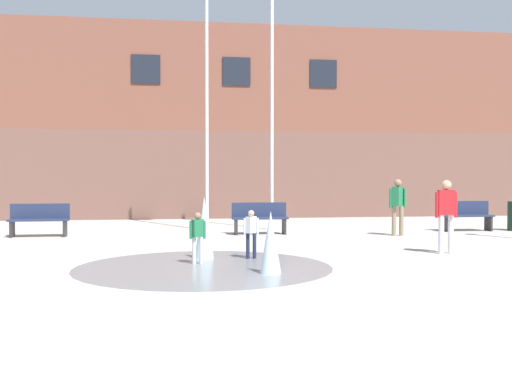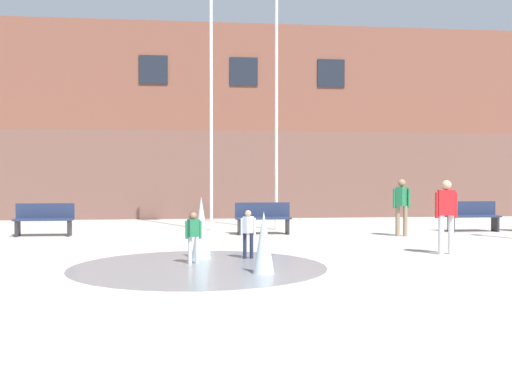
{
  "view_description": "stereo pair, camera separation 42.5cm",
  "coord_description": "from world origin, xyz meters",
  "px_view_note": "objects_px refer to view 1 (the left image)",
  "views": [
    {
      "loc": [
        -2.65,
        -6.0,
        1.68
      ],
      "look_at": [
        -0.61,
        7.99,
        1.3
      ],
      "focal_mm": 42.0,
      "sensor_mm": 36.0,
      "label": 1
    },
    {
      "loc": [
        -2.23,
        -6.05,
        1.68
      ],
      "look_at": [
        -0.61,
        7.99,
        1.3
      ],
      "focal_mm": 42.0,
      "sensor_mm": 36.0,
      "label": 2
    }
  ],
  "objects_px": {
    "park_bench_under_left_flagpole": "(39,219)",
    "child_in_fountain": "(251,230)",
    "park_bench_near_trashcan": "(466,215)",
    "flagpole_right": "(273,84)",
    "flagpole_left": "(208,79)",
    "teen_by_trashcan": "(398,203)",
    "child_running": "(198,234)",
    "adult_watching": "(446,210)",
    "park_bench_under_right_flagpole": "(260,218)"
  },
  "relations": [
    {
      "from": "park_bench_near_trashcan",
      "to": "flagpole_left",
      "type": "distance_m",
      "value": 8.94
    },
    {
      "from": "park_bench_under_left_flagpole",
      "to": "park_bench_near_trashcan",
      "type": "relative_size",
      "value": 1.0
    },
    {
      "from": "flagpole_right",
      "to": "park_bench_under_left_flagpole",
      "type": "bearing_deg",
      "value": -169.8
    },
    {
      "from": "adult_watching",
      "to": "flagpole_left",
      "type": "bearing_deg",
      "value": -38.47
    },
    {
      "from": "teen_by_trashcan",
      "to": "park_bench_near_trashcan",
      "type": "bearing_deg",
      "value": -21.56
    },
    {
      "from": "flagpole_right",
      "to": "teen_by_trashcan",
      "type": "bearing_deg",
      "value": -37.43
    },
    {
      "from": "park_bench_under_left_flagpole",
      "to": "teen_by_trashcan",
      "type": "xyz_separation_m",
      "value": [
        9.91,
        -1.19,
        0.45
      ]
    },
    {
      "from": "park_bench_under_left_flagpole",
      "to": "flagpole_right",
      "type": "height_order",
      "value": "flagpole_right"
    },
    {
      "from": "park_bench_under_left_flagpole",
      "to": "child_in_fountain",
      "type": "relative_size",
      "value": 1.62
    },
    {
      "from": "park_bench_near_trashcan",
      "to": "teen_by_trashcan",
      "type": "distance_m",
      "value": 2.89
    },
    {
      "from": "park_bench_under_right_flagpole",
      "to": "flagpole_right",
      "type": "relative_size",
      "value": 0.19
    },
    {
      "from": "adult_watching",
      "to": "park_bench_near_trashcan",
      "type": "bearing_deg",
      "value": -107.31
    },
    {
      "from": "park_bench_under_left_flagpole",
      "to": "flagpole_left",
      "type": "height_order",
      "value": "flagpole_left"
    },
    {
      "from": "park_bench_under_right_flagpole",
      "to": "park_bench_near_trashcan",
      "type": "relative_size",
      "value": 1.0
    },
    {
      "from": "park_bench_under_right_flagpole",
      "to": "teen_by_trashcan",
      "type": "relative_size",
      "value": 1.01
    },
    {
      "from": "park_bench_under_left_flagpole",
      "to": "teen_by_trashcan",
      "type": "bearing_deg",
      "value": -6.82
    },
    {
      "from": "child_running",
      "to": "child_in_fountain",
      "type": "xyz_separation_m",
      "value": [
        1.11,
        0.6,
        0.0
      ]
    },
    {
      "from": "flagpole_left",
      "to": "flagpole_right",
      "type": "height_order",
      "value": "flagpole_left"
    },
    {
      "from": "park_bench_under_left_flagpole",
      "to": "child_running",
      "type": "bearing_deg",
      "value": -54.88
    },
    {
      "from": "child_in_fountain",
      "to": "flagpole_left",
      "type": "height_order",
      "value": "flagpole_left"
    },
    {
      "from": "park_bench_near_trashcan",
      "to": "child_in_fountain",
      "type": "bearing_deg",
      "value": -145.02
    },
    {
      "from": "park_bench_near_trashcan",
      "to": "park_bench_under_right_flagpole",
      "type": "bearing_deg",
      "value": -178.99
    },
    {
      "from": "park_bench_under_left_flagpole",
      "to": "child_in_fountain",
      "type": "height_order",
      "value": "child_in_fountain"
    },
    {
      "from": "child_running",
      "to": "flagpole_left",
      "type": "bearing_deg",
      "value": -122.95
    },
    {
      "from": "teen_by_trashcan",
      "to": "flagpole_left",
      "type": "bearing_deg",
      "value": 110.59
    },
    {
      "from": "park_bench_under_right_flagpole",
      "to": "flagpole_left",
      "type": "bearing_deg",
      "value": 134.93
    },
    {
      "from": "park_bench_near_trashcan",
      "to": "flagpole_right",
      "type": "bearing_deg",
      "value": 167.38
    },
    {
      "from": "park_bench_under_right_flagpole",
      "to": "park_bench_near_trashcan",
      "type": "bearing_deg",
      "value": 1.01
    },
    {
      "from": "park_bench_under_left_flagpole",
      "to": "teen_by_trashcan",
      "type": "height_order",
      "value": "teen_by_trashcan"
    },
    {
      "from": "child_in_fountain",
      "to": "park_bench_under_right_flagpole",
      "type": "bearing_deg",
      "value": 35.58
    },
    {
      "from": "adult_watching",
      "to": "teen_by_trashcan",
      "type": "height_order",
      "value": "same"
    },
    {
      "from": "flagpole_left",
      "to": "flagpole_right",
      "type": "distance_m",
      "value": 2.03
    },
    {
      "from": "adult_watching",
      "to": "child_running",
      "type": "xyz_separation_m",
      "value": [
        -5.39,
        -0.78,
        -0.35
      ]
    },
    {
      "from": "park_bench_near_trashcan",
      "to": "flagpole_left",
      "type": "height_order",
      "value": "flagpole_left"
    },
    {
      "from": "park_bench_near_trashcan",
      "to": "child_running",
      "type": "height_order",
      "value": "child_running"
    },
    {
      "from": "teen_by_trashcan",
      "to": "park_bench_under_right_flagpole",
      "type": "bearing_deg",
      "value": 120.69
    },
    {
      "from": "park_bench_under_right_flagpole",
      "to": "child_in_fountain",
      "type": "xyz_separation_m",
      "value": [
        -0.95,
        -5.03,
        0.1
      ]
    },
    {
      "from": "park_bench_near_trashcan",
      "to": "flagpole_right",
      "type": "height_order",
      "value": "flagpole_right"
    },
    {
      "from": "park_bench_near_trashcan",
      "to": "child_running",
      "type": "bearing_deg",
      "value": -145.82
    },
    {
      "from": "adult_watching",
      "to": "flagpole_left",
      "type": "height_order",
      "value": "flagpole_left"
    },
    {
      "from": "adult_watching",
      "to": "child_in_fountain",
      "type": "xyz_separation_m",
      "value": [
        -4.28,
        -0.18,
        -0.35
      ]
    },
    {
      "from": "park_bench_under_right_flagpole",
      "to": "child_in_fountain",
      "type": "height_order",
      "value": "child_in_fountain"
    },
    {
      "from": "teen_by_trashcan",
      "to": "child_in_fountain",
      "type": "xyz_separation_m",
      "value": [
        -4.71,
        -4.03,
        -0.35
      ]
    },
    {
      "from": "park_bench_under_right_flagpole",
      "to": "child_running",
      "type": "distance_m",
      "value": 5.99
    },
    {
      "from": "child_in_fountain",
      "to": "flagpole_left",
      "type": "xyz_separation_m",
      "value": [
        -0.46,
        6.43,
        4.08
      ]
    },
    {
      "from": "adult_watching",
      "to": "flagpole_right",
      "type": "distance_m",
      "value": 7.71
    },
    {
      "from": "park_bench_near_trashcan",
      "to": "flagpole_left",
      "type": "relative_size",
      "value": 0.18
    },
    {
      "from": "child_in_fountain",
      "to": "flagpole_right",
      "type": "bearing_deg",
      "value": 32.51
    },
    {
      "from": "park_bench_under_left_flagpole",
      "to": "park_bench_under_right_flagpole",
      "type": "height_order",
      "value": "same"
    },
    {
      "from": "adult_watching",
      "to": "child_running",
      "type": "height_order",
      "value": "adult_watching"
    }
  ]
}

